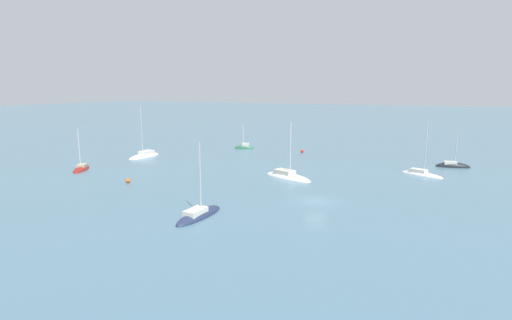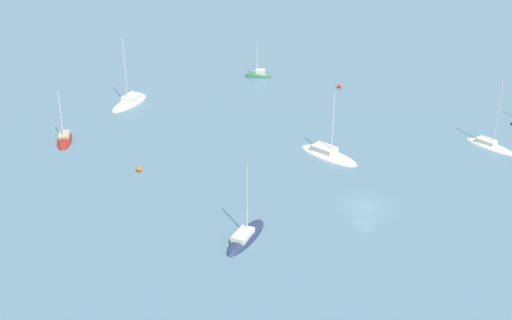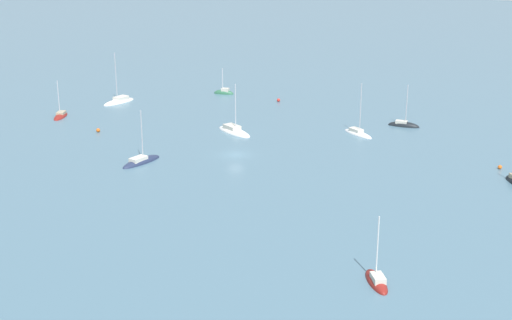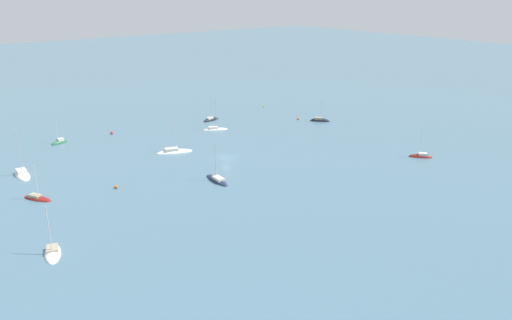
{
  "view_description": "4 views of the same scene",
  "coord_description": "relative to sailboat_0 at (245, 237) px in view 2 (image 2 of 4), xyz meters",
  "views": [
    {
      "loc": [
        -13.09,
        47.55,
        14.13
      ],
      "look_at": [
        14.78,
        -14.31,
        1.84
      ],
      "focal_mm": 28.0,
      "sensor_mm": 36.0,
      "label": 1
    },
    {
      "loc": [
        -14.81,
        70.48,
        40.99
      ],
      "look_at": [
        13.18,
        0.95,
        3.95
      ],
      "focal_mm": 50.0,
      "sensor_mm": 36.0,
      "label": 2
    },
    {
      "loc": [
        -62.21,
        91.34,
        34.7
      ],
      "look_at": [
        -8.61,
        7.29,
        2.57
      ],
      "focal_mm": 50.0,
      "sensor_mm": 36.0,
      "label": 3
    },
    {
      "loc": [
        64.31,
        93.57,
        39.04
      ],
      "look_at": [
        -1.46,
        9.93,
        1.79
      ],
      "focal_mm": 35.0,
      "sensor_mm": 36.0,
      "label": 4
    }
  ],
  "objects": [
    {
      "name": "ground_plane",
      "position": [
        -10.19,
        -11.39,
        -0.1
      ],
      "size": [
        600.0,
        600.0,
        0.0
      ],
      "primitive_type": "plane",
      "color": "slate"
    },
    {
      "name": "sailboat_8",
      "position": [
        -2.37,
        -22.49,
        0.02
      ],
      "size": [
        9.33,
        5.77,
        9.7
      ],
      "rotation": [
        0.0,
        0.0,
        2.77
      ],
      "color": "white",
      "rests_on": "ground_plane"
    },
    {
      "name": "sailboat_1",
      "position": [
        31.52,
        -28.92,
        0.03
      ],
      "size": [
        3.31,
        8.35,
        11.33
      ],
      "rotation": [
        0.0,
        0.0,
        1.5
      ],
      "color": "white",
      "rests_on": "ground_plane"
    },
    {
      "name": "mooring_buoy_0",
      "position": [
        3.25,
        -47.61,
        0.25
      ],
      "size": [
        0.69,
        0.69,
        0.69
      ],
      "color": "red",
      "rests_on": "ground_plane"
    },
    {
      "name": "mooring_buoy_2",
      "position": [
        18.43,
        -9.36,
        0.26
      ],
      "size": [
        0.71,
        0.71,
        0.71
      ],
      "color": "orange",
      "rests_on": "ground_plane"
    },
    {
      "name": "sailboat_2",
      "position": [
        17.56,
        -47.75,
        0.02
      ],
      "size": [
        4.86,
        2.8,
        6.57
      ],
      "rotation": [
        0.0,
        0.0,
        0.28
      ],
      "color": "#2D6647",
      "rests_on": "ground_plane"
    },
    {
      "name": "sailboat_5",
      "position": [
        32.68,
        -13.59,
        -0.0
      ],
      "size": [
        4.99,
        6.49,
        7.87
      ],
      "rotation": [
        0.0,
        0.0,
        2.11
      ],
      "color": "maroon",
      "rests_on": "ground_plane"
    },
    {
      "name": "sailboat_0",
      "position": [
        0.0,
        0.0,
        0.0
      ],
      "size": [
        2.54,
        8.0,
        9.12
      ],
      "rotation": [
        0.0,
        0.0,
        4.66
      ],
      "color": "#232D4C",
      "rests_on": "ground_plane"
    },
    {
      "name": "sailboat_4",
      "position": [
        -21.77,
        -33.39,
        0.03
      ],
      "size": [
        7.3,
        4.9,
        9.91
      ],
      "rotation": [
        0.0,
        0.0,
        2.69
      ],
      "color": "silver",
      "rests_on": "ground_plane"
    }
  ]
}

